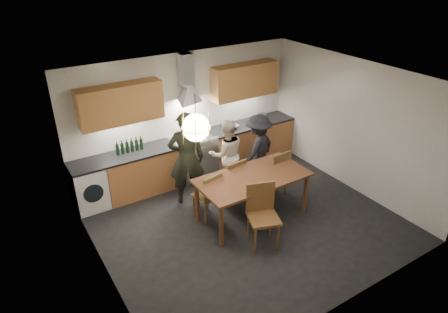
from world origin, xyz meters
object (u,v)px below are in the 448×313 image
person_right (258,149)px  stock_pot (262,117)px  wine_bottles (129,145)px  chair_front (262,210)px  chair_back_left (209,193)px  dining_table (253,181)px  person_mid (227,154)px  mixing_bowl (232,127)px  person_left (187,159)px

person_right → stock_pot: bearing=-151.8°
wine_bottles → chair_front: bearing=-64.4°
chair_back_left → chair_front: 1.08m
stock_pot → wine_bottles: bearing=179.1°
dining_table → wine_bottles: (-1.50, 1.94, 0.29)m
person_mid → stock_pot: bearing=-135.1°
dining_table → person_right: bearing=49.3°
dining_table → person_mid: (0.18, 1.13, -0.01)m
chair_back_left → stock_pot: stock_pot is taller
mixing_bowl → person_right: bearing=-85.9°
dining_table → chair_back_left: size_ratio=2.18×
chair_back_left → person_left: 0.81m
dining_table → person_right: 1.29m
wine_bottles → person_left: bearing=-48.7°
chair_front → dining_table: bearing=86.0°
chair_front → stock_pot: size_ratio=5.25×
chair_front → person_right: bearing=74.6°
dining_table → person_left: (-0.74, 1.07, 0.18)m
stock_pot → chair_back_left: bearing=-146.3°
dining_table → person_left: person_left is taller
chair_back_left → person_mid: (0.85, 0.76, 0.21)m
person_left → mixing_bowl: person_left is taller
chair_back_left → wine_bottles: wine_bottles is taller
person_left → person_right: 1.59m
dining_table → chair_front: bearing=-113.1°
person_right → mixing_bowl: bearing=-107.5°
person_mid → wine_bottles: size_ratio=2.73×
chair_front → mixing_bowl: chair_front is taller
chair_back_left → person_right: person_right is taller
dining_table → chair_front: size_ratio=1.88×
wine_bottles → stock_pot: bearing=-0.9°
person_mid → mixing_bowl: bearing=-112.5°
person_mid → wine_bottles: bearing=-9.1°
stock_pot → wine_bottles: (-3.12, 0.05, 0.06)m
mixing_bowl → stock_pot: 0.84m
mixing_bowl → wine_bottles: bearing=177.9°
person_right → mixing_bowl: (-0.06, 0.88, 0.20)m
chair_front → wine_bottles: wine_bottles is taller
chair_back_left → chair_front: chair_front is taller
person_mid → person_right: bearing=-175.6°
person_left → mixing_bowl: 1.71m
person_right → wine_bottles: person_right is taller
person_left → person_mid: bearing=-154.5°
chair_back_left → dining_table: bearing=140.8°
dining_table → person_left: bearing=124.6°
person_mid → mixing_bowl: 0.97m
person_left → mixing_bowl: bearing=-130.5°
person_right → wine_bottles: (-2.35, 0.96, 0.29)m
wine_bottles → person_mid: bearing=-25.9°
person_left → wine_bottles: bearing=-26.7°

